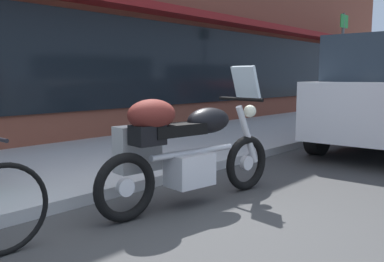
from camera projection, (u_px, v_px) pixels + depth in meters
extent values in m
plane|color=#383838|center=(183.00, 226.00, 3.51)|extent=(80.00, 80.00, 0.00)
cube|color=black|center=(234.00, 66.00, 10.87)|extent=(14.66, 0.06, 1.80)
cube|color=maroon|center=(241.00, 23.00, 10.59)|extent=(14.66, 0.60, 0.16)
cube|color=#A7A7A7|center=(328.00, 119.00, 11.91)|extent=(30.00, 3.15, 0.12)
torus|color=black|center=(247.00, 163.00, 4.60)|extent=(0.62, 0.17, 0.62)
cylinder|color=silver|center=(247.00, 163.00, 4.60)|extent=(0.17, 0.08, 0.16)
torus|color=black|center=(125.00, 187.00, 3.58)|extent=(0.62, 0.17, 0.62)
cylinder|color=silver|center=(125.00, 187.00, 3.58)|extent=(0.17, 0.08, 0.16)
cube|color=silver|center=(190.00, 169.00, 4.05)|extent=(0.47, 0.35, 0.32)
cylinder|color=silver|center=(194.00, 152.00, 4.06)|extent=(1.03, 0.19, 0.06)
ellipsoid|color=black|center=(208.00, 120.00, 4.15)|extent=(0.55, 0.34, 0.26)
cube|color=black|center=(176.00, 130.00, 3.89)|extent=(0.63, 0.31, 0.11)
cube|color=black|center=(147.00, 135.00, 3.68)|extent=(0.31, 0.25, 0.18)
cylinder|color=silver|center=(247.00, 135.00, 4.56)|extent=(0.35, 0.11, 0.67)
cylinder|color=black|center=(240.00, 99.00, 4.43)|extent=(0.11, 0.62, 0.04)
cube|color=silver|center=(246.00, 82.00, 4.46)|extent=(0.19, 0.34, 0.35)
sphere|color=#EAEACC|center=(250.00, 111.00, 4.55)|extent=(0.14, 0.14, 0.14)
cube|color=#A0A0A0|center=(138.00, 148.00, 3.91)|extent=(0.46, 0.25, 0.44)
cube|color=black|center=(130.00, 147.00, 3.98)|extent=(0.37, 0.06, 0.03)
ellipsoid|color=#591E19|center=(152.00, 115.00, 3.69)|extent=(0.52, 0.38, 0.28)
torus|color=black|center=(4.00, 209.00, 2.89)|extent=(0.67, 0.05, 0.67)
cylinder|color=black|center=(376.00, 119.00, 9.15)|extent=(0.67, 0.24, 0.66)
cylinder|color=black|center=(318.00, 135.00, 6.70)|extent=(0.67, 0.24, 0.66)
cylinder|color=#59595B|center=(341.00, 68.00, 10.44)|extent=(0.07, 0.07, 2.73)
cube|color=#1E8C33|center=(344.00, 21.00, 10.27)|extent=(0.44, 0.02, 0.32)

